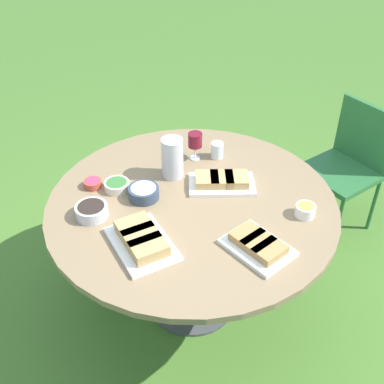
% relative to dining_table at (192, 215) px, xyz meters
% --- Properties ---
extents(ground_plane, '(40.00, 40.00, 0.00)m').
position_rel_dining_table_xyz_m(ground_plane, '(0.00, 0.00, -0.68)').
color(ground_plane, '#4C7A2D').
extents(dining_table, '(1.49, 1.49, 0.77)m').
position_rel_dining_table_xyz_m(dining_table, '(0.00, 0.00, 0.00)').
color(dining_table, '#4C4C51').
rests_on(dining_table, ground_plane).
extents(chair_near_right, '(0.56, 0.55, 0.89)m').
position_rel_dining_table_xyz_m(chair_near_right, '(0.45, -1.22, -0.15)').
color(chair_near_right, '#2D6B38').
rests_on(chair_near_right, ground_plane).
extents(water_pitcher, '(0.13, 0.12, 0.23)m').
position_rel_dining_table_xyz_m(water_pitcher, '(0.25, 0.04, 0.21)').
color(water_pitcher, silver).
rests_on(water_pitcher, dining_table).
extents(wine_glass, '(0.08, 0.08, 0.16)m').
position_rel_dining_table_xyz_m(wine_glass, '(0.38, -0.12, 0.21)').
color(wine_glass, silver).
rests_on(wine_glass, dining_table).
extents(platter_bread_main, '(0.37, 0.33, 0.06)m').
position_rel_dining_table_xyz_m(platter_bread_main, '(-0.42, -0.19, 0.12)').
color(platter_bread_main, white).
rests_on(platter_bread_main, dining_table).
extents(platter_charcuterie, '(0.40, 0.32, 0.08)m').
position_rel_dining_table_xyz_m(platter_charcuterie, '(-0.25, 0.31, 0.13)').
color(platter_charcuterie, white).
rests_on(platter_charcuterie, dining_table).
extents(platter_sandwich_side, '(0.28, 0.39, 0.06)m').
position_rel_dining_table_xyz_m(platter_sandwich_side, '(0.09, -0.19, 0.12)').
color(platter_sandwich_side, white).
rests_on(platter_sandwich_side, dining_table).
extents(bowl_fries, '(0.10, 0.10, 0.06)m').
position_rel_dining_table_xyz_m(bowl_fries, '(-0.26, -0.50, 0.13)').
color(bowl_fries, white).
rests_on(bowl_fries, dining_table).
extents(bowl_salad, '(0.13, 0.13, 0.05)m').
position_rel_dining_table_xyz_m(bowl_salad, '(0.21, 0.35, 0.12)').
color(bowl_salad, beige).
rests_on(bowl_salad, dining_table).
extents(bowl_olives, '(0.16, 0.16, 0.06)m').
position_rel_dining_table_xyz_m(bowl_olives, '(0.02, 0.50, 0.13)').
color(bowl_olives, silver).
rests_on(bowl_olives, dining_table).
extents(bowl_dip_red, '(0.09, 0.09, 0.04)m').
position_rel_dining_table_xyz_m(bowl_dip_red, '(0.26, 0.47, 0.12)').
color(bowl_dip_red, '#B74733').
rests_on(bowl_dip_red, dining_table).
extents(bowl_dip_cream, '(0.16, 0.16, 0.06)m').
position_rel_dining_table_xyz_m(bowl_dip_cream, '(0.10, 0.23, 0.13)').
color(bowl_dip_cream, '#334256').
rests_on(bowl_dip_cream, dining_table).
extents(cup_water_near, '(0.07, 0.07, 0.09)m').
position_rel_dining_table_xyz_m(cup_water_near, '(0.36, -0.25, 0.14)').
color(cup_water_near, silver).
rests_on(cup_water_near, dining_table).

